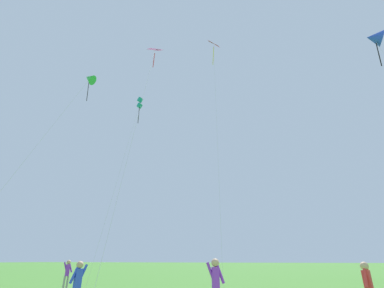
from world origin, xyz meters
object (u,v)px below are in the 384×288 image
(kite_pink_low, at_px, (154,56))
(kite_red_high, at_px, (214,52))
(person_in_blue_jacket, at_px, (369,287))
(person_in_red_shirt, at_px, (77,284))
(kite_teal_box, at_px, (139,104))
(person_far_back, at_px, (216,284))
(person_foreground_watcher, at_px, (67,273))
(kite_green_small, at_px, (89,79))
(kite_blue_delta, at_px, (374,38))

(kite_pink_low, bearing_deg, kite_red_high, 64.18)
(person_in_blue_jacket, height_order, person_in_red_shirt, person_in_red_shirt)
(kite_teal_box, distance_m, person_far_back, 26.56)
(person_in_red_shirt, height_order, person_foreground_watcher, person_foreground_watcher)
(kite_green_small, bearing_deg, person_in_blue_jacket, -24.03)
(kite_green_small, xyz_separation_m, kite_teal_box, (1.47, 7.21, 1.12))
(kite_teal_box, relative_size, person_in_blue_jacket, 11.71)
(kite_red_high, relative_size, person_in_red_shirt, 17.05)
(person_foreground_watcher, bearing_deg, person_in_blue_jacket, -19.24)
(person_in_blue_jacket, height_order, person_foreground_watcher, person_foreground_watcher)
(kite_teal_box, distance_m, person_in_red_shirt, 25.28)
(kite_blue_delta, distance_m, person_far_back, 27.02)
(person_in_red_shirt, relative_size, person_far_back, 0.96)
(person_in_red_shirt, bearing_deg, person_foreground_watcher, 131.64)
(kite_red_high, height_order, person_far_back, kite_red_high)
(kite_pink_low, height_order, person_in_red_shirt, kite_pink_low)
(kite_red_high, distance_m, person_far_back, 31.49)
(person_in_blue_jacket, relative_size, person_in_red_shirt, 0.99)
(kite_pink_low, distance_m, person_in_red_shirt, 21.61)
(kite_teal_box, height_order, person_in_blue_jacket, kite_teal_box)
(kite_green_small, bearing_deg, person_in_red_shirt, -45.77)
(kite_pink_low, distance_m, kite_red_high, 11.63)
(kite_pink_low, distance_m, person_far_back, 22.38)
(kite_teal_box, height_order, person_in_red_shirt, kite_teal_box)
(kite_blue_delta, bearing_deg, person_in_blue_jacket, -120.71)
(person_in_blue_jacket, bearing_deg, kite_blue_delta, 59.29)
(person_in_blue_jacket, relative_size, person_far_back, 0.95)
(kite_blue_delta, xyz_separation_m, kite_red_high, (-15.75, 4.14, 5.94))
(person_in_red_shirt, bearing_deg, kite_red_high, 87.05)
(kite_pink_low, height_order, kite_green_small, kite_pink_low)
(kite_teal_box, distance_m, person_foreground_watcher, 20.32)
(kite_blue_delta, height_order, kite_teal_box, kite_blue_delta)
(kite_blue_delta, relative_size, person_foreground_watcher, 12.47)
(kite_green_small, xyz_separation_m, person_foreground_watcher, (3.36, -2.90, -16.41))
(kite_blue_delta, relative_size, kite_green_small, 1.18)
(kite_green_small, distance_m, person_far_back, 22.97)
(person_far_back, bearing_deg, kite_red_high, 100.57)
(kite_green_small, distance_m, person_in_red_shirt, 20.96)
(kite_blue_delta, height_order, kite_green_small, kite_blue_delta)
(kite_blue_delta, xyz_separation_m, person_far_back, (-12.29, -14.35, -19.31))
(kite_red_high, relative_size, person_in_blue_jacket, 17.19)
(person_in_red_shirt, distance_m, person_foreground_watcher, 8.61)
(kite_pink_low, xyz_separation_m, kite_blue_delta, (19.89, 4.42, 0.76))
(person_in_blue_jacket, bearing_deg, kite_teal_box, 137.12)
(person_far_back, bearing_deg, kite_teal_box, 127.07)
(kite_green_small, distance_m, person_in_blue_jacket, 25.47)
(kite_green_small, height_order, person_far_back, kite_green_small)
(kite_green_small, relative_size, person_in_blue_jacket, 10.87)
(kite_blue_delta, bearing_deg, kite_teal_box, 176.27)
(kite_red_high, bearing_deg, kite_green_small, -135.87)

